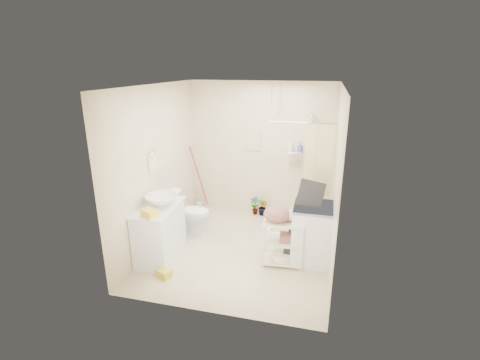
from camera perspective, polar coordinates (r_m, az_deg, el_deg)
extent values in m
plane|color=beige|center=(5.83, 0.20, -11.16)|extent=(3.20, 3.20, 0.00)
cube|color=silver|center=(5.08, 0.23, 15.28)|extent=(2.80, 3.20, 0.04)
cube|color=beige|center=(6.82, 3.45, 5.01)|extent=(2.80, 0.04, 2.60)
cube|color=beige|center=(3.87, -5.50, -5.72)|extent=(2.80, 0.04, 2.60)
cube|color=beige|center=(5.79, -13.36, 2.10)|extent=(0.04, 3.20, 2.60)
cube|color=beige|center=(5.17, 15.45, -0.03)|extent=(0.04, 3.20, 2.60)
cube|color=silver|center=(5.55, -13.04, -8.31)|extent=(0.60, 1.00, 0.85)
imported|color=silver|center=(5.36, -12.78, -3.28)|extent=(0.57, 0.57, 0.17)
cube|color=gold|center=(5.02, -14.65, -5.30)|extent=(0.24, 0.22, 0.11)
cube|color=gold|center=(5.22, -12.31, -14.55)|extent=(0.34, 0.31, 0.15)
imported|color=white|center=(6.25, -8.34, -5.28)|extent=(0.77, 0.46, 0.77)
imported|color=#94562E|center=(7.00, 2.44, -4.22)|extent=(0.21, 0.15, 0.37)
imported|color=brown|center=(6.95, 3.75, -4.48)|extent=(0.25, 0.24, 0.35)
cube|color=beige|center=(6.79, 2.20, 6.69)|extent=(0.28, 0.03, 0.42)
imported|color=white|center=(6.62, 8.29, 5.59)|extent=(0.09, 0.09, 0.22)
imported|color=#354D98|center=(6.62, 9.82, 5.30)|extent=(0.09, 0.10, 0.17)
cube|color=silver|center=(5.43, 11.93, -8.57)|extent=(0.62, 0.64, 0.90)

